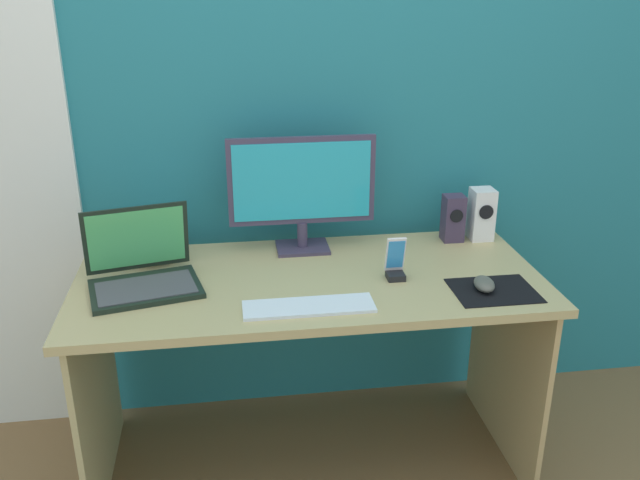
{
  "coord_description": "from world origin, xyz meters",
  "views": [
    {
      "loc": [
        -0.24,
        -1.92,
        1.61
      ],
      "look_at": [
        0.03,
        -0.02,
        0.84
      ],
      "focal_mm": 37.83,
      "sensor_mm": 36.0,
      "label": 1
    }
  ],
  "objects_px": {
    "monitor": "(302,188)",
    "speaker_right": "(481,214)",
    "fishbowl": "(152,234)",
    "phone_in_dock": "(395,264)",
    "speaker_near_monitor": "(453,218)",
    "keyboard_external": "(309,307)",
    "laptop": "(143,271)",
    "mouse": "(484,284)"
  },
  "relations": [
    {
      "from": "monitor",
      "to": "speaker_right",
      "type": "bearing_deg",
      "value": 0.78
    },
    {
      "from": "fishbowl",
      "to": "phone_in_dock",
      "type": "bearing_deg",
      "value": -19.43
    },
    {
      "from": "speaker_near_monitor",
      "to": "phone_in_dock",
      "type": "relative_size",
      "value": 1.21
    },
    {
      "from": "speaker_right",
      "to": "keyboard_external",
      "type": "relative_size",
      "value": 0.49
    },
    {
      "from": "monitor",
      "to": "laptop",
      "type": "height_order",
      "value": "monitor"
    },
    {
      "from": "monitor",
      "to": "mouse",
      "type": "relative_size",
      "value": 4.97
    },
    {
      "from": "monitor",
      "to": "phone_in_dock",
      "type": "bearing_deg",
      "value": -46.82
    },
    {
      "from": "speaker_right",
      "to": "keyboard_external",
      "type": "bearing_deg",
      "value": -146.42
    },
    {
      "from": "speaker_right",
      "to": "fishbowl",
      "type": "distance_m",
      "value": 1.15
    },
    {
      "from": "mouse",
      "to": "phone_in_dock",
      "type": "xyz_separation_m",
      "value": [
        -0.25,
        0.12,
        0.03
      ]
    },
    {
      "from": "keyboard_external",
      "to": "speaker_near_monitor",
      "type": "bearing_deg",
      "value": 38.09
    },
    {
      "from": "speaker_near_monitor",
      "to": "monitor",
      "type": "bearing_deg",
      "value": -179.07
    },
    {
      "from": "phone_in_dock",
      "to": "keyboard_external",
      "type": "bearing_deg",
      "value": -150.69
    },
    {
      "from": "monitor",
      "to": "speaker_near_monitor",
      "type": "bearing_deg",
      "value": 0.93
    },
    {
      "from": "keyboard_external",
      "to": "mouse",
      "type": "bearing_deg",
      "value": 4.3
    },
    {
      "from": "speaker_right",
      "to": "speaker_near_monitor",
      "type": "bearing_deg",
      "value": -180.0
    },
    {
      "from": "fishbowl",
      "to": "phone_in_dock",
      "type": "xyz_separation_m",
      "value": [
        0.77,
        -0.27,
        -0.04
      ]
    },
    {
      "from": "fishbowl",
      "to": "phone_in_dock",
      "type": "distance_m",
      "value": 0.81
    },
    {
      "from": "speaker_near_monitor",
      "to": "laptop",
      "type": "relative_size",
      "value": 0.45
    },
    {
      "from": "speaker_right",
      "to": "mouse",
      "type": "distance_m",
      "value": 0.44
    },
    {
      "from": "laptop",
      "to": "keyboard_external",
      "type": "height_order",
      "value": "laptop"
    },
    {
      "from": "speaker_right",
      "to": "laptop",
      "type": "xyz_separation_m",
      "value": [
        -1.16,
        -0.23,
        -0.05
      ]
    },
    {
      "from": "phone_in_dock",
      "to": "mouse",
      "type": "bearing_deg",
      "value": -27.01
    },
    {
      "from": "speaker_right",
      "to": "phone_in_dock",
      "type": "relative_size",
      "value": 1.35
    },
    {
      "from": "speaker_right",
      "to": "laptop",
      "type": "relative_size",
      "value": 0.5
    },
    {
      "from": "monitor",
      "to": "phone_in_dock",
      "type": "height_order",
      "value": "monitor"
    },
    {
      "from": "speaker_near_monitor",
      "to": "laptop",
      "type": "bearing_deg",
      "value": -167.73
    },
    {
      "from": "speaker_near_monitor",
      "to": "keyboard_external",
      "type": "height_order",
      "value": "speaker_near_monitor"
    },
    {
      "from": "speaker_near_monitor",
      "to": "phone_in_dock",
      "type": "xyz_separation_m",
      "value": [
        -0.28,
        -0.29,
        -0.04
      ]
    },
    {
      "from": "speaker_right",
      "to": "mouse",
      "type": "xyz_separation_m",
      "value": [
        -0.14,
        -0.41,
        -0.07
      ]
    },
    {
      "from": "speaker_right",
      "to": "mouse",
      "type": "height_order",
      "value": "speaker_right"
    },
    {
      "from": "laptop",
      "to": "speaker_near_monitor",
      "type": "bearing_deg",
      "value": 12.27
    },
    {
      "from": "monitor",
      "to": "speaker_near_monitor",
      "type": "xyz_separation_m",
      "value": [
        0.54,
        0.01,
        -0.14
      ]
    },
    {
      "from": "phone_in_dock",
      "to": "monitor",
      "type": "bearing_deg",
      "value": 133.18
    },
    {
      "from": "monitor",
      "to": "phone_in_dock",
      "type": "xyz_separation_m",
      "value": [
        0.26,
        -0.28,
        -0.17
      ]
    },
    {
      "from": "speaker_right",
      "to": "mouse",
      "type": "relative_size",
      "value": 1.87
    },
    {
      "from": "speaker_right",
      "to": "speaker_near_monitor",
      "type": "height_order",
      "value": "speaker_right"
    },
    {
      "from": "speaker_right",
      "to": "fishbowl",
      "type": "bearing_deg",
      "value": -179.2
    },
    {
      "from": "monitor",
      "to": "speaker_near_monitor",
      "type": "relative_size",
      "value": 2.97
    },
    {
      "from": "mouse",
      "to": "keyboard_external",
      "type": "bearing_deg",
      "value": -168.03
    },
    {
      "from": "speaker_near_monitor",
      "to": "phone_in_dock",
      "type": "height_order",
      "value": "speaker_near_monitor"
    },
    {
      "from": "fishbowl",
      "to": "mouse",
      "type": "relative_size",
      "value": 1.83
    }
  ]
}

